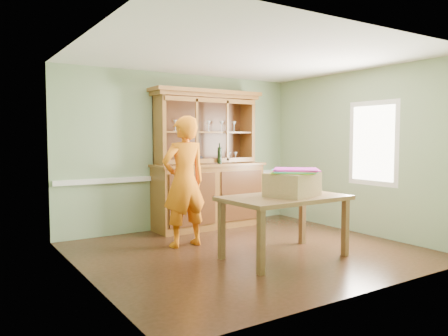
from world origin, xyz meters
TOP-DOWN VIEW (x-y plane):
  - floor at (0.00, 0.00)m, footprint 4.50×4.50m
  - ceiling at (0.00, 0.00)m, footprint 4.50×4.50m
  - wall_back at (0.00, 2.00)m, footprint 4.50×0.00m
  - wall_left at (-2.25, 0.00)m, footprint 0.00×4.00m
  - wall_right at (2.25, 0.00)m, footprint 0.00×4.00m
  - wall_front at (0.00, -2.00)m, footprint 4.50×0.00m
  - chair_rail at (0.00, 1.98)m, footprint 4.41×0.05m
  - framed_map at (-2.23, 0.30)m, footprint 0.03×0.60m
  - window_panel at (2.23, -0.30)m, footprint 0.03×0.96m
  - china_hutch at (0.36, 1.72)m, footprint 2.06×0.68m
  - dining_table at (0.21, -0.51)m, footprint 1.67×1.03m
  - cardboard_box at (0.29, -0.57)m, footprint 0.79×0.71m
  - kite_stack at (0.34, -0.60)m, footprint 0.79×0.79m
  - person at (-0.63, 0.74)m, footprint 0.71×0.48m

SIDE VIEW (x-z plane):
  - floor at x=0.00m, z-range 0.00..0.00m
  - dining_table at x=0.21m, z-range 0.31..1.13m
  - china_hutch at x=0.36m, z-range -0.36..2.05m
  - chair_rail at x=0.00m, z-range 0.86..0.94m
  - person at x=-0.63m, z-range 0.00..1.90m
  - cardboard_box at x=0.29m, z-range 0.82..1.13m
  - kite_stack at x=0.34m, z-range 1.13..1.18m
  - wall_back at x=0.00m, z-range -0.90..3.60m
  - wall_left at x=-2.25m, z-range -0.65..3.35m
  - wall_right at x=2.25m, z-range -0.65..3.35m
  - wall_front at x=0.00m, z-range -0.90..3.60m
  - window_panel at x=2.23m, z-range 0.82..2.18m
  - framed_map at x=-2.23m, z-range 1.32..1.78m
  - ceiling at x=0.00m, z-range 2.70..2.70m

